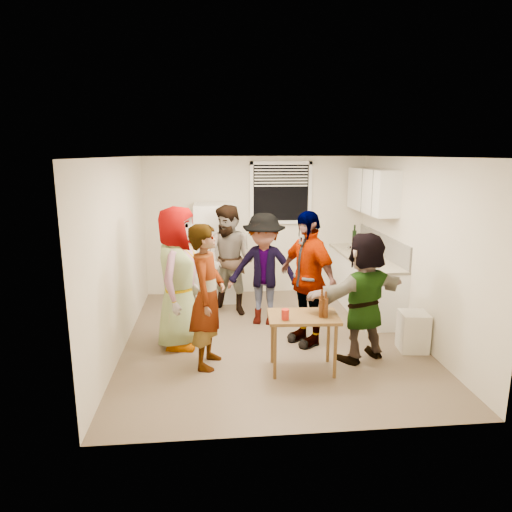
{
  "coord_description": "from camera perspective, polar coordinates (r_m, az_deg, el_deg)",
  "views": [
    {
      "loc": [
        -0.79,
        -5.96,
        2.55
      ],
      "look_at": [
        -0.19,
        0.2,
        1.15
      ],
      "focal_mm": 32.0,
      "sensor_mm": 36.0,
      "label": 1
    }
  ],
  "objects": [
    {
      "name": "upper_cabinets",
      "position": [
        7.79,
        14.3,
        7.93
      ],
      "size": [
        0.34,
        1.6,
        0.7
      ],
      "primitive_type": "cube",
      "color": "white",
      "rests_on": "room"
    },
    {
      "name": "guest_back_left",
      "position": [
        7.52,
        -3.15,
        -7.11
      ],
      "size": [
        1.6,
        1.96,
        0.67
      ],
      "primitive_type": "imported",
      "rotation": [
        0.0,
        0.0,
        -0.5
      ],
      "color": "#503628",
      "rests_on": "ground"
    },
    {
      "name": "beer_bottle_counter",
      "position": [
        7.21,
        14.0,
        -0.87
      ],
      "size": [
        0.06,
        0.06,
        0.22
      ],
      "primitive_type": "cylinder",
      "color": "#47230C",
      "rests_on": "countertop"
    },
    {
      "name": "guest_grey",
      "position": [
        6.42,
        -9.41,
        -10.85
      ],
      "size": [
        2.06,
        1.36,
        0.6
      ],
      "primitive_type": "imported",
      "rotation": [
        0.0,
        0.0,
        1.32
      ],
      "color": "#949494",
      "rests_on": "ground"
    },
    {
      "name": "serving_table",
      "position": [
        5.69,
        5.78,
        -13.96
      ],
      "size": [
        0.85,
        0.6,
        0.69
      ],
      "primitive_type": null,
      "rotation": [
        0.0,
        0.0,
        -0.06
      ],
      "color": "brown",
      "rests_on": "ground"
    },
    {
      "name": "trash_bin",
      "position": [
        6.42,
        19.03,
        -8.98
      ],
      "size": [
        0.39,
        0.39,
        0.52
      ],
      "primitive_type": "cube",
      "rotation": [
        0.0,
        0.0,
        -0.11
      ],
      "color": "silver",
      "rests_on": "ground"
    },
    {
      "name": "wine_bottle",
      "position": [
        8.43,
        12.13,
        1.16
      ],
      "size": [
        0.07,
        0.07,
        0.29
      ],
      "primitive_type": "cylinder",
      "color": "black",
      "rests_on": "countertop"
    },
    {
      "name": "countertop",
      "position": [
        7.71,
        13.45,
        -0.12
      ],
      "size": [
        0.64,
        2.22,
        0.04
      ],
      "primitive_type": "cube",
      "color": "beige",
      "rests_on": "counter_lower"
    },
    {
      "name": "counter_lower",
      "position": [
        7.82,
        13.28,
        -3.34
      ],
      "size": [
        0.6,
        2.2,
        0.86
      ],
      "primitive_type": "cube",
      "color": "white",
      "rests_on": "ground"
    },
    {
      "name": "paper_towel",
      "position": [
        7.63,
        13.49,
        -0.1
      ],
      "size": [
        0.12,
        0.12,
        0.27
      ],
      "primitive_type": "cylinder",
      "color": "white",
      "rests_on": "countertop"
    },
    {
      "name": "guest_black",
      "position": [
        6.45,
        6.2,
        -10.62
      ],
      "size": [
        2.11,
        1.8,
        0.44
      ],
      "primitive_type": "imported",
      "rotation": [
        0.0,
        0.0,
        -1.08
      ],
      "color": "black",
      "rests_on": "ground"
    },
    {
      "name": "refrigerator",
      "position": [
        8.02,
        -5.11,
        0.45
      ],
      "size": [
        0.7,
        0.7,
        1.7
      ],
      "primitive_type": "cube",
      "color": "white",
      "rests_on": "ground"
    },
    {
      "name": "picture_frame",
      "position": [
        8.4,
        13.41,
        1.56
      ],
      "size": [
        0.02,
        0.17,
        0.14
      ],
      "primitive_type": "cube",
      "color": "#DFBE4F",
      "rests_on": "countertop"
    },
    {
      "name": "blue_cup",
      "position": [
        6.88,
        14.24,
        -1.54
      ],
      "size": [
        0.1,
        0.1,
        0.13
      ],
      "primitive_type": "cylinder",
      "color": "#144EAE",
      "rests_on": "countertop"
    },
    {
      "name": "beer_bottle_table",
      "position": [
        5.38,
        8.12,
        -7.56
      ],
      "size": [
        0.05,
        0.05,
        0.21
      ],
      "primitive_type": "cylinder",
      "color": "#47230C",
      "rests_on": "serving_table"
    },
    {
      "name": "kettle",
      "position": [
        7.95,
        12.47,
        0.46
      ],
      "size": [
        0.33,
        0.3,
        0.22
      ],
      "primitive_type": null,
      "rotation": [
        0.0,
        0.0,
        0.34
      ],
      "color": "silver",
      "rests_on": "countertop"
    },
    {
      "name": "guest_orange",
      "position": [
        6.1,
        12.95,
        -12.32
      ],
      "size": [
        2.05,
        2.11,
        0.48
      ],
      "primitive_type": "imported",
      "rotation": [
        0.0,
        0.0,
        3.57
      ],
      "color": "#E49B52",
      "rests_on": "ground"
    },
    {
      "name": "window",
      "position": [
        8.29,
        3.13,
        7.88
      ],
      "size": [
        1.12,
        0.1,
        1.06
      ],
      "primitive_type": null,
      "color": "white",
      "rests_on": "room"
    },
    {
      "name": "backsplash",
      "position": [
        7.77,
        15.52,
        1.36
      ],
      "size": [
        0.03,
        2.2,
        0.36
      ],
      "primitive_type": "cube",
      "color": "#B4AFA5",
      "rests_on": "countertop"
    },
    {
      "name": "guest_stripe",
      "position": [
        5.82,
        -5.89,
        -13.31
      ],
      "size": [
        1.86,
        1.03,
        0.42
      ],
      "primitive_type": "imported",
      "rotation": [
        0.0,
        0.0,
        1.34
      ],
      "color": "#141933",
      "rests_on": "ground"
    },
    {
      "name": "room",
      "position": [
        6.53,
        1.89,
        -10.26
      ],
      "size": [
        4.0,
        4.5,
        2.5
      ],
      "primitive_type": null,
      "color": "beige",
      "rests_on": "ground"
    },
    {
      "name": "red_cup",
      "position": [
        5.27,
        3.67,
        -7.9
      ],
      "size": [
        0.09,
        0.09,
        0.12
      ],
      "primitive_type": "cylinder",
      "color": "red",
      "rests_on": "serving_table"
    },
    {
      "name": "guest_back_right",
      "position": [
        7.09,
        0.96,
        -8.32
      ],
      "size": [
        1.48,
        1.91,
        0.63
      ],
      "primitive_type": "imported",
      "rotation": [
        0.0,
        0.0,
        -0.25
      ],
      "color": "#424347",
      "rests_on": "ground"
    }
  ]
}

